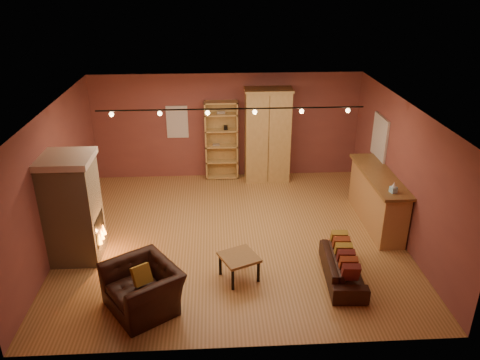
{
  "coord_description": "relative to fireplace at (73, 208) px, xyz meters",
  "views": [
    {
      "loc": [
        -0.34,
        -8.61,
        5.17
      ],
      "look_at": [
        0.17,
        0.2,
        1.2
      ],
      "focal_mm": 35.0,
      "sensor_mm": 36.0,
      "label": 1
    }
  ],
  "objects": [
    {
      "name": "back_wall",
      "position": [
        3.04,
        3.85,
        0.34
      ],
      "size": [
        7.0,
        0.02,
        2.8
      ],
      "primitive_type": "cube",
      "color": "brown",
      "rests_on": "floor"
    },
    {
      "name": "loveseat",
      "position": [
        4.98,
        -1.04,
        -0.72
      ],
      "size": [
        0.58,
        1.63,
        0.7
      ],
      "rotation": [
        0.0,
        0.0,
        1.5
      ],
      "color": "black",
      "rests_on": "floor"
    },
    {
      "name": "track_rail",
      "position": [
        3.04,
        0.8,
        1.63
      ],
      "size": [
        5.2,
        0.09,
        0.13
      ],
      "color": "black",
      "rests_on": "ceiling"
    },
    {
      "name": "ceiling",
      "position": [
        3.04,
        0.6,
        1.74
      ],
      "size": [
        7.0,
        7.0,
        0.0
      ],
      "primitive_type": "plane",
      "rotation": [
        3.14,
        0.0,
        0.0
      ],
      "color": "brown",
      "rests_on": "back_wall"
    },
    {
      "name": "floor",
      "position": [
        3.04,
        0.6,
        -1.06
      ],
      "size": [
        7.0,
        7.0,
        0.0
      ],
      "primitive_type": "plane",
      "color": "olive",
      "rests_on": "ground"
    },
    {
      "name": "left_wall",
      "position": [
        -0.46,
        0.6,
        0.34
      ],
      "size": [
        0.02,
        6.5,
        2.8
      ],
      "primitive_type": "cube",
      "color": "brown",
      "rests_on": "floor"
    },
    {
      "name": "right_window",
      "position": [
        6.51,
        2.0,
        0.59
      ],
      "size": [
        0.05,
        0.9,
        1.0
      ],
      "primitive_type": "cube",
      "color": "silver",
      "rests_on": "right_wall"
    },
    {
      "name": "back_window",
      "position": [
        1.74,
        3.83,
        0.49
      ],
      "size": [
        0.56,
        0.04,
        0.86
      ],
      "primitive_type": "cube",
      "color": "silver",
      "rests_on": "back_wall"
    },
    {
      "name": "bar_counter",
      "position": [
        6.24,
        0.99,
        -0.46
      ],
      "size": [
        0.65,
        2.46,
        1.18
      ],
      "color": "tan",
      "rests_on": "floor"
    },
    {
      "name": "tissue_box",
      "position": [
        6.19,
        0.09,
        0.21
      ],
      "size": [
        0.17,
        0.17,
        0.23
      ],
      "rotation": [
        0.0,
        0.0,
        0.34
      ],
      "color": "#95D4EF",
      "rests_on": "bar_counter"
    },
    {
      "name": "right_wall",
      "position": [
        6.54,
        0.6,
        0.34
      ],
      "size": [
        0.02,
        6.5,
        2.8
      ],
      "primitive_type": "cube",
      "color": "brown",
      "rests_on": "floor"
    },
    {
      "name": "fireplace",
      "position": [
        0.0,
        0.0,
        0.0
      ],
      "size": [
        1.01,
        0.98,
        2.12
      ],
      "color": "tan",
      "rests_on": "floor"
    },
    {
      "name": "armoire",
      "position": [
        4.09,
        3.54,
        0.18
      ],
      "size": [
        1.21,
        0.69,
        2.47
      ],
      "color": "tan",
      "rests_on": "floor"
    },
    {
      "name": "bookcase",
      "position": [
        2.89,
        3.74,
        0.02
      ],
      "size": [
        0.87,
        0.34,
        2.12
      ],
      "color": "tan",
      "rests_on": "floor"
    },
    {
      "name": "coffee_table",
      "position": [
        3.1,
        -0.91,
        -0.66
      ],
      "size": [
        0.82,
        0.82,
        0.47
      ],
      "rotation": [
        0.0,
        0.0,
        0.42
      ],
      "color": "brown",
      "rests_on": "floor"
    },
    {
      "name": "armchair",
      "position": [
        1.47,
        -1.63,
        -0.54
      ],
      "size": [
        1.3,
        1.41,
        1.03
      ],
      "rotation": [
        0.0,
        0.0,
        -0.97
      ],
      "color": "black",
      "rests_on": "floor"
    }
  ]
}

